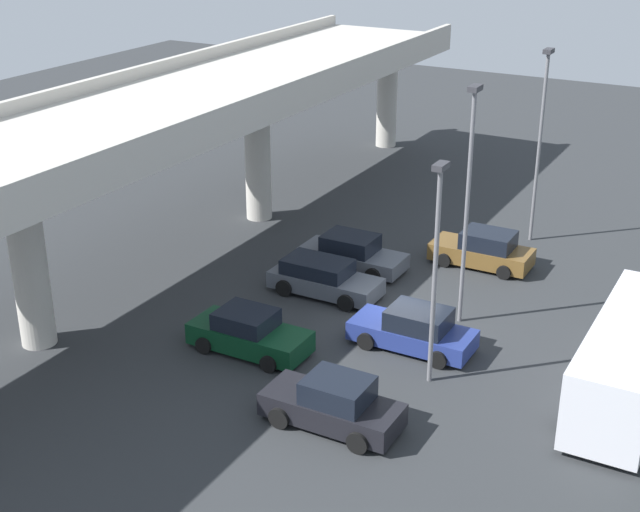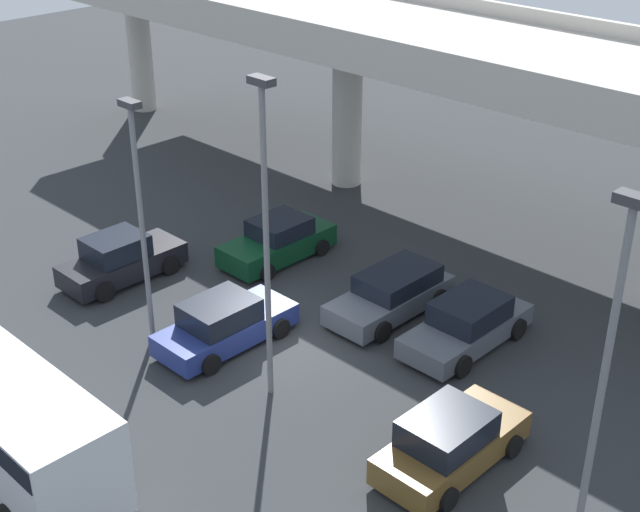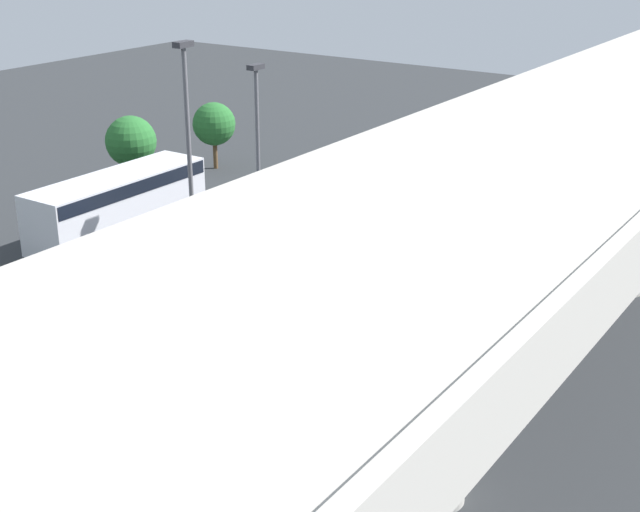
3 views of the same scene
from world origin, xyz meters
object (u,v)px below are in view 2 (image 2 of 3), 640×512
at_px(parked_car_3, 392,293).
at_px(parked_car_0, 121,260).
at_px(lamp_post_near_aisle, 266,224).
at_px(parked_car_4, 467,324).
at_px(parked_car_5, 450,442).
at_px(parked_car_1, 278,241).
at_px(lamp_post_by_overpass, 140,206).
at_px(lamp_post_mid_lot, 604,376).
at_px(parked_car_2, 224,324).

bearing_deg(parked_car_3, parked_car_0, -59.41).
relative_size(parked_car_0, lamp_post_near_aisle, 0.48).
height_order(parked_car_4, parked_car_5, parked_car_5).
relative_size(parked_car_0, parked_car_1, 1.00).
xyz_separation_m(parked_car_4, lamp_post_by_overpass, (-7.14, -6.59, 3.81)).
height_order(lamp_post_near_aisle, lamp_post_mid_lot, lamp_post_near_aisle).
bearing_deg(parked_car_4, parked_car_5, 32.08).
height_order(parked_car_2, lamp_post_mid_lot, lamp_post_mid_lot).
bearing_deg(parked_car_0, parked_car_3, -59.41).
bearing_deg(parked_car_2, parked_car_3, -25.48).
distance_m(lamp_post_near_aisle, lamp_post_by_overpass, 4.80).
distance_m(parked_car_1, parked_car_3, 5.48).
relative_size(parked_car_4, lamp_post_near_aisle, 0.51).
relative_size(parked_car_0, lamp_post_mid_lot, 0.49).
distance_m(lamp_post_mid_lot, lamp_post_by_overpass, 14.26).
distance_m(parked_car_3, lamp_post_mid_lot, 12.32).
height_order(parked_car_2, parked_car_4, parked_car_2).
xyz_separation_m(parked_car_0, parked_car_4, (11.11, 5.02, -0.05)).
distance_m(parked_car_5, lamp_post_near_aisle, 7.21).
relative_size(parked_car_5, lamp_post_mid_lot, 0.49).
xyz_separation_m(lamp_post_near_aisle, lamp_post_mid_lot, (9.54, 0.06, -0.10)).
relative_size(parked_car_0, parked_car_2, 0.97).
xyz_separation_m(parked_car_0, parked_car_2, (5.82, -0.19, -0.04)).
distance_m(parked_car_5, lamp_post_mid_lot, 6.06).
xyz_separation_m(parked_car_1, lamp_post_mid_lot, (15.45, -5.74, 4.45)).
distance_m(parked_car_2, parked_car_3, 5.60).
distance_m(parked_car_3, parked_car_4, 2.88).
bearing_deg(lamp_post_by_overpass, parked_car_3, 56.51).
relative_size(parked_car_5, lamp_post_by_overpass, 0.57).
relative_size(parked_car_3, lamp_post_by_overpass, 0.60).
xyz_separation_m(parked_car_1, lamp_post_by_overpass, (1.22, -6.48, 3.81)).
distance_m(parked_car_2, lamp_post_near_aisle, 5.41).
distance_m(parked_car_0, lamp_post_by_overpass, 5.69).
xyz_separation_m(parked_car_5, lamp_post_near_aisle, (-5.52, -1.02, 4.53)).
bearing_deg(lamp_post_mid_lot, parked_car_0, 177.37).
xyz_separation_m(parked_car_4, lamp_post_near_aisle, (-2.46, -5.91, 4.56)).
distance_m(parked_car_1, parked_car_2, 5.95).
bearing_deg(parked_car_1, parked_car_5, 67.31).
bearing_deg(parked_car_4, lamp_post_by_overpass, -47.30).
distance_m(parked_car_0, parked_car_5, 14.18).
bearing_deg(parked_car_2, parked_car_5, -87.83).
bearing_deg(parked_car_1, parked_car_4, 90.79).
distance_m(parked_car_3, lamp_post_near_aisle, 7.36).
xyz_separation_m(parked_car_1, parked_car_4, (8.36, 0.12, -0.00)).
distance_m(parked_car_1, parked_car_4, 8.36).
bearing_deg(parked_car_4, lamp_post_mid_lot, 50.45).
distance_m(parked_car_0, lamp_post_near_aisle, 9.80).
bearing_deg(lamp_post_mid_lot, parked_car_4, 140.45).
bearing_deg(lamp_post_near_aisle, parked_car_1, 135.52).
bearing_deg(parked_car_4, parked_car_2, -45.45).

